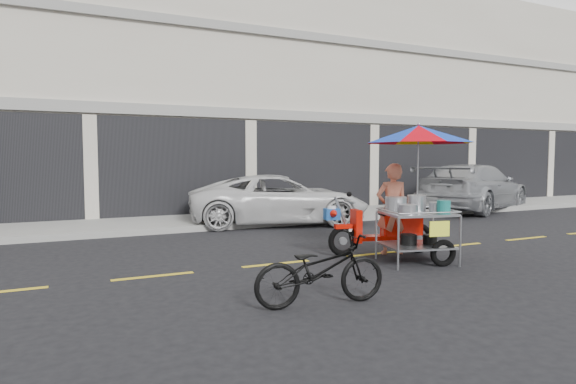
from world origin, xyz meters
name	(u,v)px	position (x,y,z in m)	size (l,w,h in m)	color
ground	(375,254)	(0.00, 0.00, 0.00)	(90.00, 90.00, 0.00)	black
sidewalk	(263,217)	(0.00, 5.50, 0.07)	(45.00, 3.00, 0.15)	gray
shophouse_block	(280,97)	(2.82, 10.59, 4.24)	(36.00, 8.11, 10.40)	beige
centerline	(375,254)	(0.00, 0.00, 0.00)	(42.00, 0.10, 0.01)	gold
white_pickup	(279,199)	(0.04, 4.44, 0.66)	(2.19, 4.76, 1.32)	silver
silver_pickup	(473,187)	(7.30, 4.70, 0.78)	(2.19, 5.39, 1.57)	#A5A7AC
near_bicycle	(320,270)	(-2.43, -2.29, 0.43)	(0.57, 1.64, 0.86)	black
food_vendor_rig	(407,174)	(0.22, -0.58, 1.49)	(2.34, 2.23, 2.37)	black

